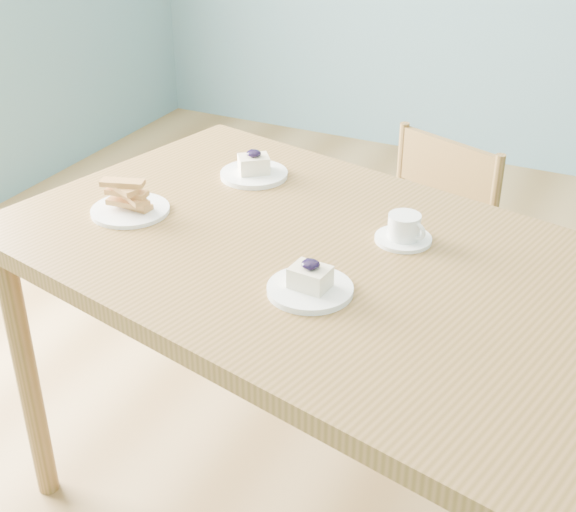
{
  "coord_description": "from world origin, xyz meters",
  "views": [
    {
      "loc": [
        0.31,
        -1.62,
        1.68
      ],
      "look_at": [
        -0.4,
        -0.17,
        0.78
      ],
      "focal_mm": 50.0,
      "sensor_mm": 36.0,
      "label": 1
    }
  ],
  "objects_px": {
    "coffee_cup": "(404,230)",
    "dining_chair": "(412,274)",
    "dining_table": "(340,291)",
    "biscotti_plate": "(129,201)",
    "cheesecake_plate_near": "(310,284)",
    "cheesecake_plate_far": "(254,170)"
  },
  "relations": [
    {
      "from": "dining_table",
      "to": "cheesecake_plate_far",
      "type": "xyz_separation_m",
      "value": [
        -0.37,
        0.3,
        0.1
      ]
    },
    {
      "from": "dining_table",
      "to": "dining_chair",
      "type": "relative_size",
      "value": 2.04
    },
    {
      "from": "biscotti_plate",
      "to": "dining_table",
      "type": "bearing_deg",
      "value": 1.62
    },
    {
      "from": "dining_table",
      "to": "coffee_cup",
      "type": "bearing_deg",
      "value": 67.52
    },
    {
      "from": "cheesecake_plate_far",
      "to": "dining_chair",
      "type": "bearing_deg",
      "value": 47.12
    },
    {
      "from": "coffee_cup",
      "to": "biscotti_plate",
      "type": "bearing_deg",
      "value": -148.32
    },
    {
      "from": "dining_table",
      "to": "biscotti_plate",
      "type": "xyz_separation_m",
      "value": [
        -0.54,
        -0.02,
        0.11
      ]
    },
    {
      "from": "dining_chair",
      "to": "cheesecake_plate_near",
      "type": "xyz_separation_m",
      "value": [
        0.03,
        -0.83,
        0.42
      ]
    },
    {
      "from": "dining_table",
      "to": "dining_chair",
      "type": "distance_m",
      "value": 0.75
    },
    {
      "from": "coffee_cup",
      "to": "dining_chair",
      "type": "bearing_deg",
      "value": 121.63
    },
    {
      "from": "cheesecake_plate_far",
      "to": "coffee_cup",
      "type": "height_order",
      "value": "cheesecake_plate_far"
    },
    {
      "from": "dining_table",
      "to": "cheesecake_plate_near",
      "type": "height_order",
      "value": "cheesecake_plate_near"
    },
    {
      "from": "cheesecake_plate_near",
      "to": "biscotti_plate",
      "type": "distance_m",
      "value": 0.56
    },
    {
      "from": "dining_chair",
      "to": "biscotti_plate",
      "type": "relative_size",
      "value": 4.47
    },
    {
      "from": "cheesecake_plate_near",
      "to": "biscotti_plate",
      "type": "height_order",
      "value": "biscotti_plate"
    },
    {
      "from": "dining_chair",
      "to": "biscotti_plate",
      "type": "xyz_separation_m",
      "value": [
        -0.51,
        -0.69,
        0.43
      ]
    },
    {
      "from": "dining_chair",
      "to": "coffee_cup",
      "type": "bearing_deg",
      "value": -55.58
    },
    {
      "from": "cheesecake_plate_far",
      "to": "biscotti_plate",
      "type": "bearing_deg",
      "value": -117.65
    },
    {
      "from": "cheesecake_plate_far",
      "to": "cheesecake_plate_near",
      "type": "bearing_deg",
      "value": -50.8
    },
    {
      "from": "dining_table",
      "to": "dining_chair",
      "type": "bearing_deg",
      "value": 105.55
    },
    {
      "from": "dining_chair",
      "to": "coffee_cup",
      "type": "xyz_separation_m",
      "value": [
        0.13,
        -0.54,
        0.43
      ]
    },
    {
      "from": "dining_chair",
      "to": "cheesecake_plate_near",
      "type": "bearing_deg",
      "value": -66.73
    }
  ]
}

